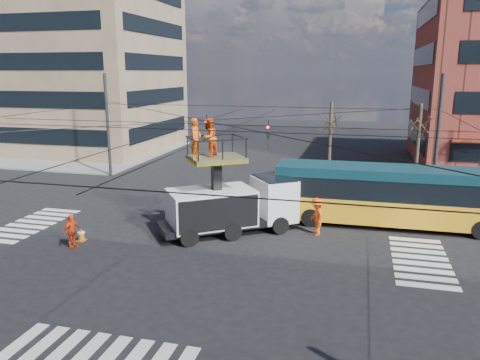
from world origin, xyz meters
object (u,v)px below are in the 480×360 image
at_px(utility_truck, 231,195).
at_px(city_bus, 399,195).
at_px(worker_ground, 71,231).
at_px(flagger, 317,217).
at_px(traffic_cone, 81,235).

xyz_separation_m(utility_truck, city_bus, (8.37, 3.18, -0.27)).
relative_size(worker_ground, flagger, 0.84).
height_order(utility_truck, flagger, utility_truck).
xyz_separation_m(utility_truck, worker_ground, (-6.69, -4.00, -1.19)).
height_order(utility_truck, worker_ground, utility_truck).
distance_m(utility_truck, traffic_cone, 7.65).
bearing_deg(traffic_cone, worker_ground, -83.68).
xyz_separation_m(utility_truck, traffic_cone, (-6.79, -3.09, -1.68)).
relative_size(traffic_cone, flagger, 0.33).
relative_size(city_bus, worker_ground, 8.04).
bearing_deg(utility_truck, city_bus, -15.14).
bearing_deg(traffic_cone, utility_truck, 24.45).
relative_size(utility_truck, flagger, 3.66).
relative_size(utility_truck, worker_ground, 4.33).
height_order(utility_truck, city_bus, utility_truck).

